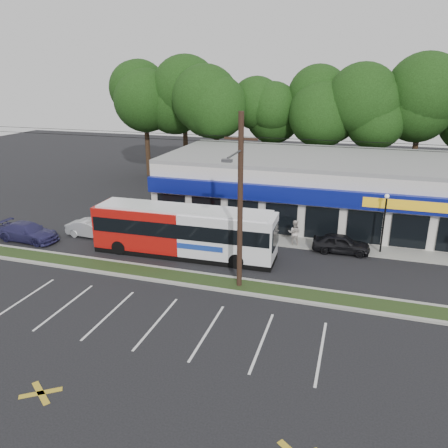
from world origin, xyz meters
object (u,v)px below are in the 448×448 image
at_px(car_blue, 28,232).
at_px(pedestrian_a, 253,228).
at_px(lamp_post, 384,217).
at_px(car_silver, 92,229).
at_px(utility_pole, 237,198).
at_px(pedestrian_b, 294,233).
at_px(car_dark, 341,244).
at_px(metrobus, 184,230).

relative_size(car_blue, pedestrian_a, 2.41).
relative_size(lamp_post, car_silver, 1.07).
bearing_deg(utility_pole, car_blue, 171.29).
bearing_deg(pedestrian_b, car_dark, 173.02).
distance_m(car_dark, pedestrian_a, 6.39).
distance_m(lamp_post, car_silver, 21.23).
bearing_deg(car_blue, car_dark, -75.52).
xyz_separation_m(utility_pole, car_blue, (-16.80, 2.57, -4.73)).
xyz_separation_m(car_dark, car_blue, (-22.34, -4.60, 0.02)).
bearing_deg(pedestrian_b, lamp_post, -177.19).
height_order(car_dark, car_silver, car_dark).
relative_size(pedestrian_a, pedestrian_b, 1.03).
xyz_separation_m(car_dark, pedestrian_a, (-6.37, 0.40, 0.32)).
bearing_deg(pedestrian_a, car_silver, 0.49).
xyz_separation_m(utility_pole, car_silver, (-12.73, 4.70, -4.76)).
height_order(metrobus, car_silver, metrobus).
xyz_separation_m(lamp_post, car_silver, (-20.90, -3.17, -2.01)).
bearing_deg(pedestrian_a, car_dark, 163.31).
xyz_separation_m(metrobus, car_dark, (10.23, 3.60, -1.12)).
distance_m(lamp_post, car_dark, 3.39).
bearing_deg(metrobus, pedestrian_b, 28.63).
relative_size(car_dark, pedestrian_b, 2.04).
height_order(metrobus, car_dark, metrobus).
relative_size(metrobus, pedestrian_b, 6.59).
xyz_separation_m(car_dark, car_silver, (-18.26, -2.47, -0.01)).
bearing_deg(car_dark, pedestrian_b, 81.29).
height_order(car_blue, pedestrian_a, pedestrian_a).
height_order(car_dark, pedestrian_a, pedestrian_a).
distance_m(car_silver, pedestrian_b, 15.22).
xyz_separation_m(car_blue, pedestrian_b, (19.01, 5.00, 0.27)).
distance_m(utility_pole, car_silver, 14.38).
relative_size(lamp_post, pedestrian_a, 2.16).
bearing_deg(car_silver, pedestrian_b, -77.49).
height_order(metrobus, pedestrian_b, metrobus).
height_order(lamp_post, pedestrian_b, lamp_post).
xyz_separation_m(lamp_post, car_blue, (-24.97, -5.30, -1.98)).
height_order(lamp_post, car_dark, lamp_post).
relative_size(car_dark, car_silver, 0.98).
bearing_deg(pedestrian_b, car_silver, 10.80).
height_order(car_blue, pedestrian_b, pedestrian_b).
height_order(utility_pole, car_dark, utility_pole).
bearing_deg(utility_pole, car_dark, 52.35).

